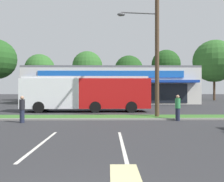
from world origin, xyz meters
name	(u,v)px	position (x,y,z in m)	size (l,w,h in m)	color
grass_median	(94,117)	(0.00, 14.00, 0.06)	(56.00, 2.20, 0.12)	#386B28
curb_lip	(93,119)	(0.00, 12.78, 0.06)	(56.00, 0.24, 0.12)	gray
parking_stripe_1	(41,144)	(-1.42, 5.85, 0.00)	(0.12, 4.80, 0.01)	silver
parking_stripe_2	(122,144)	(1.58, 5.82, 0.00)	(0.12, 4.80, 0.01)	silver
lot_arrow	(125,175)	(1.47, 2.61, 0.00)	(0.70, 1.60, 0.01)	beige
storefront_building	(111,86)	(1.38, 36.96, 2.75)	(25.49, 15.27, 5.49)	beige
tree_left	(40,69)	(-12.29, 42.79, 6.08)	(5.73, 5.73, 8.96)	#473323
tree_mid_left	(87,66)	(-3.40, 45.87, 6.94)	(6.22, 6.22, 10.07)	#473323
tree_mid	(129,70)	(5.01, 43.87, 6.03)	(5.71, 5.71, 8.90)	#473323
tree_mid_right	(166,64)	(13.15, 46.86, 7.50)	(6.07, 6.07, 10.56)	#473323
tree_right	(214,61)	(21.96, 43.58, 7.79)	(8.31, 8.31, 11.95)	#473323
utility_pole	(155,41)	(4.39, 13.93, 5.53)	(3.07, 2.40, 10.36)	#4C3826
city_bus	(86,93)	(-1.02, 19.11, 1.76)	(11.75, 2.89, 3.25)	#B71414
pedestrian_near_bench	(22,109)	(-4.22, 11.58, 0.82)	(0.33, 0.33, 1.64)	#1E2338
pedestrian_by_pole	(178,108)	(5.57, 12.42, 0.84)	(0.34, 0.34, 1.68)	#1E2338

